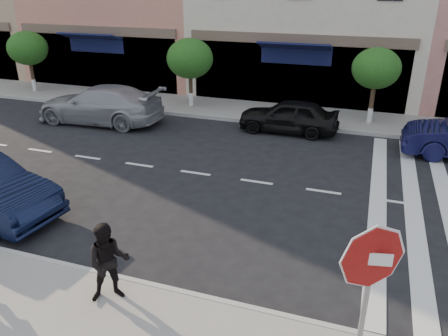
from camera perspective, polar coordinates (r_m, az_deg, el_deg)
ground at (r=9.93m, az=-1.83°, el=-11.26°), size 120.00×120.00×0.00m
sidewalk_far at (r=19.64m, az=9.61°, el=6.75°), size 60.00×3.00×0.15m
street_tree_wa at (r=25.22m, az=-24.26°, el=14.05°), size 2.00×2.00×3.05m
street_tree_wb at (r=20.31m, az=-4.48°, el=14.04°), size 2.10×2.10×3.06m
street_tree_c at (r=18.69m, az=19.26°, el=12.14°), size 1.90×1.90×3.04m
stop_sign at (r=6.19m, az=18.50°, el=-13.09°), size 0.94×0.23×2.71m
walker at (r=8.35m, az=-14.82°, el=-11.87°), size 0.97×0.92×1.58m
car_far_left at (r=19.24m, az=-15.92°, el=8.00°), size 5.46×2.40×1.56m
car_far_mid at (r=17.51m, az=8.44°, el=6.76°), size 3.89×1.57×1.33m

